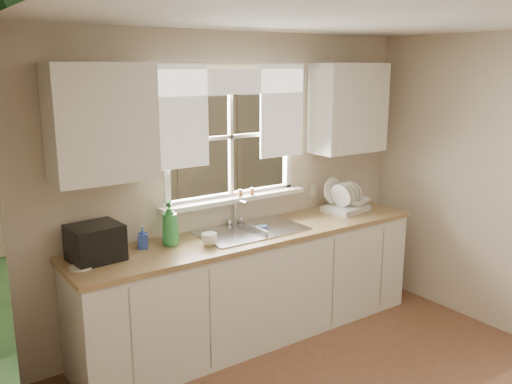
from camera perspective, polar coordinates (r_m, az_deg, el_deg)
room_walls at (r=3.10m, az=18.55°, el=-6.17°), size 3.62×4.02×2.50m
ceiling at (r=2.99m, az=19.34°, el=17.72°), size 3.60×4.00×0.02m
window at (r=4.53m, az=-2.54°, el=3.74°), size 1.38×0.16×1.06m
curtains at (r=4.44m, az=-2.24°, el=9.36°), size 1.50×0.03×0.81m
base_cabinets at (r=4.57m, az=-0.22°, el=-9.94°), size 3.00×0.62×0.87m
countertop at (r=4.41m, az=-0.22°, el=-4.49°), size 3.04×0.65×0.04m
upper_cabinet_left at (r=3.83m, az=-15.95°, el=7.02°), size 0.70×0.33×0.80m
upper_cabinet_right at (r=5.06m, az=9.71°, el=8.71°), size 0.70×0.33×0.80m
wall_outlet at (r=5.11m, az=5.96°, el=0.13°), size 0.08×0.01×0.12m
sill_jars at (r=4.59m, az=-1.04°, el=-0.01°), size 0.16×0.04×0.06m
sink at (r=4.45m, az=-0.46°, el=-5.02°), size 0.88×0.52×0.40m
dish_rack at (r=5.09m, az=9.34°, el=-1.11°), size 0.44×0.36×0.30m
bowl at (r=5.13m, az=10.60°, el=-1.00°), size 0.31×0.31×0.06m
soap_bottle_a at (r=4.10m, az=-9.04°, el=-3.30°), size 0.15×0.15×0.33m
soap_bottle_b at (r=4.08m, az=-11.83°, el=-4.72°), size 0.10×0.10×0.16m
soap_bottle_c at (r=4.03m, az=-16.07°, el=-5.08°), size 0.16×0.16×0.18m
saucer at (r=3.83m, az=-17.91°, el=-7.52°), size 0.16×0.16×0.01m
cup at (r=4.09m, az=-4.93°, el=-4.97°), size 0.14×0.14×0.09m
black_appliance at (r=3.91m, az=-16.57°, el=-5.12°), size 0.37×0.33×0.25m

